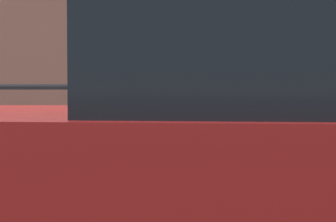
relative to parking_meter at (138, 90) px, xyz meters
name	(u,v)px	position (x,y,z in m)	size (l,w,h in m)	color
sidewalk_curb	(148,217)	(-0.04, 0.75, -1.14)	(36.00, 2.36, 0.15)	#ADA8A0
parking_meter	(138,90)	(0.00, 0.00, 0.00)	(0.17, 0.18, 1.48)	slate
pedestrian_at_meter	(207,112)	(0.51, 0.24, -0.17)	(0.53, 0.63, 1.58)	slate
background_railing	(162,114)	(-0.04, 1.64, -0.25)	(24.06, 0.06, 1.13)	black
backdrop_wall	(187,72)	(-0.04, 4.54, 0.27)	(32.00, 0.50, 2.97)	brown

